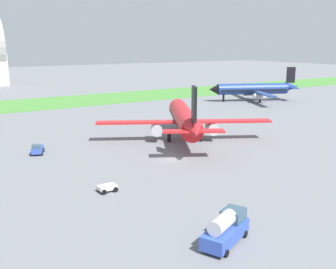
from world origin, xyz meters
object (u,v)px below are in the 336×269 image
Objects in this scene: fuel_truck_by_runway at (226,228)px; baggage_cart_near_gate at (107,188)px; airplane_parked_jet_far at (254,89)px; pushback_tug_midfield at (37,149)px; airplane_midfield_jet at (184,119)px.

baggage_cart_near_gate is at bearing 77.67° from fuel_truck_by_runway.
baggage_cart_near_gate is at bearing 58.23° from airplane_parked_jet_far.
pushback_tug_midfield reaches higher than baggage_cart_near_gate.
baggage_cart_near_gate is (-25.15, -18.17, -3.94)m from airplane_midfield_jet.
baggage_cart_near_gate is at bearing 154.34° from airplane_midfield_jet.
airplane_parked_jet_far is 7.60× the size of pushback_tug_midfield.
fuel_truck_by_runway is (4.11, -19.22, 1.01)m from baggage_cart_near_gate.
baggage_cart_near_gate is (-77.79, -51.91, -3.56)m from airplane_parked_jet_far.
airplane_parked_jet_far reaches higher than pushback_tug_midfield.
fuel_truck_by_runway is at bearing 179.13° from airplane_midfield_jet.
airplane_midfield_jet is at bearing 57.17° from airplane_parked_jet_far.
pushback_tug_midfield is at bearing -84.83° from baggage_cart_near_gate.
fuel_truck_by_runway is (7.02, -42.98, 0.67)m from pushback_tug_midfield.
airplane_parked_jet_far is at bearing 130.71° from pushback_tug_midfield.
pushback_tug_midfield is (-80.71, -28.15, -3.22)m from airplane_parked_jet_far.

